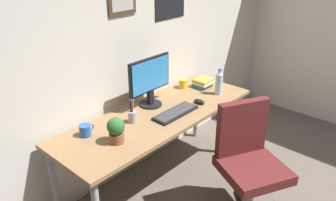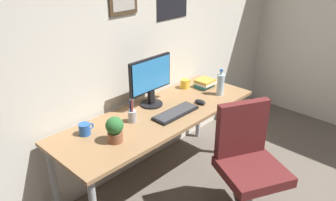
# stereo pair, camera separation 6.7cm
# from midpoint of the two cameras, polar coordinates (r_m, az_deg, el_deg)

# --- Properties ---
(wall_back) EXTENTS (4.40, 0.10, 2.60)m
(wall_back) POSITION_cam_midpoint_polar(r_m,az_deg,el_deg) (2.99, -5.99, 11.16)
(wall_back) COLOR silver
(wall_back) RESTS_ON ground_plane
(desk) EXTENTS (1.89, 0.65, 0.73)m
(desk) POSITION_cam_midpoint_polar(r_m,az_deg,el_deg) (2.85, -2.18, -3.49)
(desk) COLOR #936D47
(desk) RESTS_ON ground_plane
(office_chair) EXTENTS (0.62, 0.62, 0.95)m
(office_chair) POSITION_cam_midpoint_polar(r_m,az_deg,el_deg) (2.68, 12.88, -9.39)
(office_chair) COLOR #591E1E
(office_chair) RESTS_ON ground_plane
(monitor) EXTENTS (0.46, 0.20, 0.43)m
(monitor) POSITION_cam_midpoint_polar(r_m,az_deg,el_deg) (2.86, -3.80, 3.57)
(monitor) COLOR black
(monitor) RESTS_ON desk
(keyboard) EXTENTS (0.43, 0.15, 0.03)m
(keyboard) POSITION_cam_midpoint_polar(r_m,az_deg,el_deg) (2.79, 0.61, -2.11)
(keyboard) COLOR black
(keyboard) RESTS_ON desk
(computer_mouse) EXTENTS (0.06, 0.11, 0.04)m
(computer_mouse) POSITION_cam_midpoint_polar(r_m,az_deg,el_deg) (2.98, 4.76, -0.19)
(computer_mouse) COLOR black
(computer_mouse) RESTS_ON desk
(water_bottle) EXTENTS (0.07, 0.07, 0.25)m
(water_bottle) POSITION_cam_midpoint_polar(r_m,az_deg,el_deg) (3.16, 8.12, 2.89)
(water_bottle) COLOR silver
(water_bottle) RESTS_ON desk
(coffee_mug_near) EXTENTS (0.12, 0.09, 0.09)m
(coffee_mug_near) POSITION_cam_midpoint_polar(r_m,az_deg,el_deg) (3.30, 2.05, 2.93)
(coffee_mug_near) COLOR yellow
(coffee_mug_near) RESTS_ON desk
(coffee_mug_far) EXTENTS (0.12, 0.09, 0.09)m
(coffee_mug_far) POSITION_cam_midpoint_polar(r_m,az_deg,el_deg) (2.55, -14.71, -4.96)
(coffee_mug_far) COLOR #2659B2
(coffee_mug_far) RESTS_ON desk
(potted_plant) EXTENTS (0.13, 0.13, 0.19)m
(potted_plant) POSITION_cam_midpoint_polar(r_m,az_deg,el_deg) (2.40, -9.71, -4.92)
(potted_plant) COLOR brown
(potted_plant) RESTS_ON desk
(pen_cup) EXTENTS (0.07, 0.07, 0.20)m
(pen_cup) POSITION_cam_midpoint_polar(r_m,az_deg,el_deg) (2.66, -6.83, -2.69)
(pen_cup) COLOR #9EA0A5
(pen_cup) RESTS_ON desk
(book_stack_left) EXTENTS (0.19, 0.16, 0.08)m
(book_stack_left) POSITION_cam_midpoint_polar(r_m,az_deg,el_deg) (3.34, 5.45, 3.05)
(book_stack_left) COLOR #26727A
(book_stack_left) RESTS_ON desk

